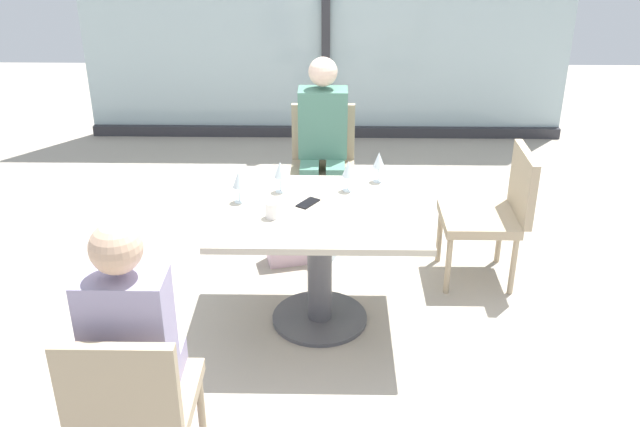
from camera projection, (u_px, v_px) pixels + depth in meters
name	position (u px, v px, depth m)	size (l,w,h in m)	color
ground_plane	(320.00, 319.00, 4.22)	(12.00, 12.00, 0.00)	#A89E8E
window_wall_backdrop	(326.00, 11.00, 6.55)	(4.59, 0.10, 2.70)	#A0B7BC
dining_table_main	(320.00, 239.00, 3.98)	(1.16, 0.92, 0.73)	#BCB29E
chair_near_window	(323.00, 160.00, 5.16)	(0.46, 0.51, 0.87)	tan
chair_front_left	(133.00, 399.00, 2.86)	(0.46, 0.50, 0.87)	tan
chair_far_right	(495.00, 208.00, 4.44)	(0.50, 0.46, 0.87)	tan
person_near_window	(323.00, 139.00, 4.97)	(0.34, 0.39, 1.26)	#4C7F6B
person_front_left	(134.00, 341.00, 2.87)	(0.34, 0.39, 1.26)	#9E93B7
wine_glass_0	(348.00, 169.00, 4.05)	(0.07, 0.07, 0.18)	silver
wine_glass_1	(239.00, 180.00, 3.92)	(0.07, 0.07, 0.18)	silver
wine_glass_2	(280.00, 170.00, 4.04)	(0.07, 0.07, 0.18)	silver
wine_glass_3	(379.00, 161.00, 4.17)	(0.07, 0.07, 0.18)	silver
coffee_cup	(272.00, 210.00, 3.78)	(0.08, 0.08, 0.09)	white
cell_phone_on_table	(308.00, 203.00, 3.95)	(0.07, 0.14, 0.01)	black
handbag_0	(312.00, 239.00, 4.82)	(0.30, 0.16, 0.28)	silver
handbag_2	(290.00, 243.00, 4.78)	(0.30, 0.16, 0.28)	beige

